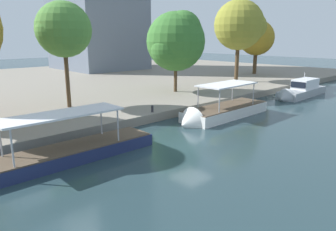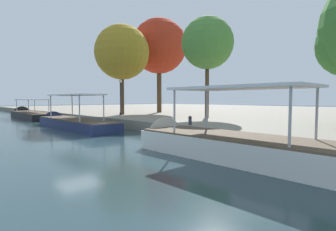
{
  "view_description": "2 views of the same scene",
  "coord_description": "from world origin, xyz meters",
  "px_view_note": "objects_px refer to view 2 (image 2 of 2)",
  "views": [
    {
      "loc": [
        -15.99,
        -14.58,
        7.51
      ],
      "look_at": [
        1.73,
        4.28,
        1.12
      ],
      "focal_mm": 33.72,
      "sensor_mm": 36.0,
      "label": 1
    },
    {
      "loc": [
        15.48,
        -6.81,
        2.68
      ],
      "look_at": [
        0.62,
        6.72,
        1.43
      ],
      "focal_mm": 28.83,
      "sensor_mm": 36.0,
      "label": 2
    }
  ],
  "objects_px": {
    "mooring_bollard_0": "(190,120)",
    "tour_boat_0": "(30,116)",
    "tour_boat_2": "(220,147)",
    "tour_boat_1": "(71,124)",
    "tree_2": "(160,46)",
    "tree_4": "(206,43)",
    "lamp_post": "(120,94)",
    "tree_0": "(125,52)"
  },
  "relations": [
    {
      "from": "tour_boat_1",
      "to": "tree_2",
      "type": "distance_m",
      "value": 17.35
    },
    {
      "from": "tour_boat_0",
      "to": "tree_4",
      "type": "xyz_separation_m",
      "value": [
        23.06,
        10.34,
        8.0
      ]
    },
    {
      "from": "tour_boat_1",
      "to": "tree_0",
      "type": "distance_m",
      "value": 11.57
    },
    {
      "from": "lamp_post",
      "to": "mooring_bollard_0",
      "type": "bearing_deg",
      "value": -11.56
    },
    {
      "from": "tour_boat_0",
      "to": "tree_2",
      "type": "xyz_separation_m",
      "value": [
        12.76,
        13.08,
        9.54
      ]
    },
    {
      "from": "mooring_bollard_0",
      "to": "tour_boat_1",
      "type": "bearing_deg",
      "value": -161.35
    },
    {
      "from": "mooring_bollard_0",
      "to": "tour_boat_0",
      "type": "bearing_deg",
      "value": -174.04
    },
    {
      "from": "tree_4",
      "to": "tree_2",
      "type": "bearing_deg",
      "value": 165.1
    },
    {
      "from": "tour_boat_2",
      "to": "tree_2",
      "type": "distance_m",
      "value": 26.48
    },
    {
      "from": "tour_boat_0",
      "to": "lamp_post",
      "type": "bearing_deg",
      "value": -155.95
    },
    {
      "from": "tour_boat_0",
      "to": "tour_boat_1",
      "type": "height_order",
      "value": "tour_boat_1"
    },
    {
      "from": "tour_boat_1",
      "to": "lamp_post",
      "type": "xyz_separation_m",
      "value": [
        -1.97,
        6.6,
        2.92
      ]
    },
    {
      "from": "tree_4",
      "to": "mooring_bollard_0",
      "type": "bearing_deg",
      "value": -56.94
    },
    {
      "from": "tour_boat_1",
      "to": "tree_2",
      "type": "bearing_deg",
      "value": -74.65
    },
    {
      "from": "tour_boat_2",
      "to": "tree_2",
      "type": "height_order",
      "value": "tree_2"
    },
    {
      "from": "tour_boat_0",
      "to": "tree_0",
      "type": "xyz_separation_m",
      "value": [
        13.47,
        6.97,
        7.91
      ]
    },
    {
      "from": "tree_0",
      "to": "tree_2",
      "type": "xyz_separation_m",
      "value": [
        -0.7,
        6.12,
        1.62
      ]
    },
    {
      "from": "tour_boat_0",
      "to": "tour_boat_2",
      "type": "xyz_separation_m",
      "value": [
        33.25,
        -0.78,
        0.09
      ]
    },
    {
      "from": "tour_boat_2",
      "to": "tree_4",
      "type": "distance_m",
      "value": 17.03
    },
    {
      "from": "tour_boat_2",
      "to": "tour_boat_0",
      "type": "bearing_deg",
      "value": -1.89
    },
    {
      "from": "tour_boat_2",
      "to": "mooring_bollard_0",
      "type": "xyz_separation_m",
      "value": [
        -5.35,
        3.69,
        0.78
      ]
    },
    {
      "from": "tour_boat_0",
      "to": "mooring_bollard_0",
      "type": "distance_m",
      "value": 28.07
    },
    {
      "from": "lamp_post",
      "to": "tour_boat_0",
      "type": "bearing_deg",
      "value": -158.68
    },
    {
      "from": "tree_2",
      "to": "tree_4",
      "type": "xyz_separation_m",
      "value": [
        10.3,
        -2.74,
        -1.54
      ]
    },
    {
      "from": "mooring_bollard_0",
      "to": "lamp_post",
      "type": "height_order",
      "value": "lamp_post"
    },
    {
      "from": "tour_boat_1",
      "to": "tour_boat_2",
      "type": "bearing_deg",
      "value": -178.84
    },
    {
      "from": "lamp_post",
      "to": "tree_2",
      "type": "xyz_separation_m",
      "value": [
        -1.73,
        7.43,
        6.58
      ]
    },
    {
      "from": "tour_boat_0",
      "to": "lamp_post",
      "type": "height_order",
      "value": "lamp_post"
    },
    {
      "from": "tour_boat_2",
      "to": "tree_4",
      "type": "xyz_separation_m",
      "value": [
        -10.19,
        11.13,
        7.91
      ]
    },
    {
      "from": "tour_boat_0",
      "to": "tour_boat_1",
      "type": "distance_m",
      "value": 16.49
    },
    {
      "from": "tour_boat_0",
      "to": "tree_0",
      "type": "relative_size",
      "value": 1.37
    },
    {
      "from": "mooring_bollard_0",
      "to": "tree_0",
      "type": "bearing_deg",
      "value": 164.31
    },
    {
      "from": "tour_boat_2",
      "to": "lamp_post",
      "type": "relative_size",
      "value": 2.78
    },
    {
      "from": "tour_boat_0",
      "to": "tour_boat_2",
      "type": "bearing_deg",
      "value": -178.62
    },
    {
      "from": "tour_boat_2",
      "to": "tree_0",
      "type": "xyz_separation_m",
      "value": [
        -19.78,
        7.75,
        7.83
      ]
    },
    {
      "from": "tree_0",
      "to": "tree_4",
      "type": "xyz_separation_m",
      "value": [
        9.6,
        3.38,
        0.08
      ]
    },
    {
      "from": "lamp_post",
      "to": "tree_4",
      "type": "height_order",
      "value": "tree_4"
    },
    {
      "from": "tree_4",
      "to": "tour_boat_2",
      "type": "bearing_deg",
      "value": -47.52
    },
    {
      "from": "tour_boat_0",
      "to": "tour_boat_2",
      "type": "relative_size",
      "value": 1.27
    },
    {
      "from": "tree_4",
      "to": "tour_boat_0",
      "type": "bearing_deg",
      "value": -155.84
    },
    {
      "from": "tour_boat_2",
      "to": "tree_4",
      "type": "relative_size",
      "value": 1.12
    },
    {
      "from": "tour_boat_0",
      "to": "lamp_post",
      "type": "relative_size",
      "value": 3.54
    }
  ]
}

